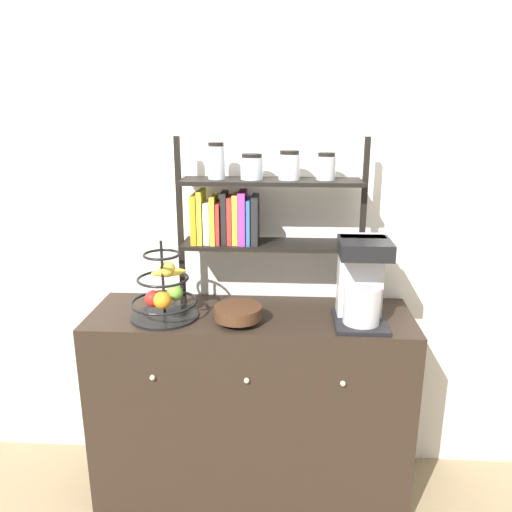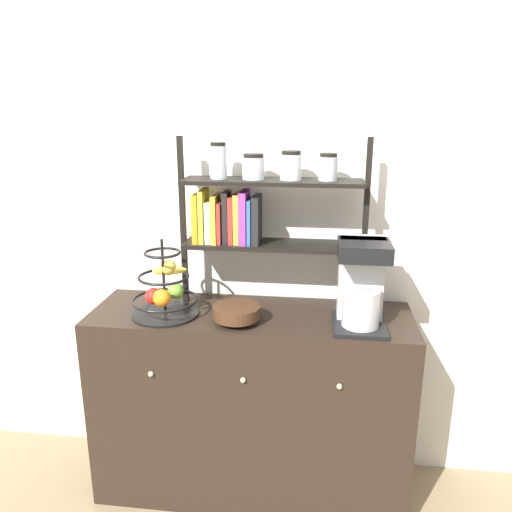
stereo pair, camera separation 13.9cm
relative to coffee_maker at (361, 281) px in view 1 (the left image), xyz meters
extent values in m
cube|color=silver|center=(-0.47, 0.33, 0.20)|extent=(7.00, 0.05, 2.60)
cube|color=black|center=(-0.47, 0.06, -0.64)|extent=(1.44, 0.45, 0.92)
sphere|color=#B2AD8C|center=(-0.87, -0.17, -0.39)|extent=(0.02, 0.02, 0.02)
sphere|color=#B2AD8C|center=(-0.47, -0.17, -0.39)|extent=(0.02, 0.02, 0.02)
sphere|color=#B2AD8C|center=(-0.08, -0.17, -0.39)|extent=(0.02, 0.02, 0.02)
cube|color=black|center=(0.00, -0.02, -0.18)|extent=(0.22, 0.25, 0.02)
cube|color=#B7B7BC|center=(0.00, 0.05, 0.01)|extent=(0.19, 0.10, 0.35)
cylinder|color=#B7B7BC|center=(0.00, -0.05, -0.09)|extent=(0.15, 0.15, 0.16)
cube|color=black|center=(0.00, -0.04, 0.15)|extent=(0.21, 0.20, 0.07)
cylinder|color=black|center=(-0.84, 0.00, -0.18)|extent=(0.29, 0.29, 0.01)
cylinder|color=black|center=(-0.84, 0.00, -0.01)|extent=(0.01, 0.01, 0.34)
torus|color=black|center=(-0.84, 0.00, -0.11)|extent=(0.29, 0.29, 0.01)
torus|color=black|center=(-0.84, 0.00, -0.01)|extent=(0.22, 0.22, 0.01)
torus|color=black|center=(-0.84, 0.00, 0.10)|extent=(0.16, 0.16, 0.01)
sphere|color=red|center=(-0.88, -0.05, -0.08)|extent=(0.07, 0.07, 0.07)
sphere|color=#6BAD33|center=(-0.80, 0.02, -0.08)|extent=(0.07, 0.07, 0.07)
sphere|color=orange|center=(-0.83, -0.08, -0.08)|extent=(0.08, 0.08, 0.08)
ellipsoid|color=yellow|center=(-0.82, 0.02, 0.02)|extent=(0.15, 0.08, 0.04)
sphere|color=gold|center=(-0.83, 0.02, 0.03)|extent=(0.07, 0.07, 0.07)
cylinder|color=#422819|center=(-0.52, -0.04, -0.17)|extent=(0.11, 0.11, 0.02)
cylinder|color=#422819|center=(-0.52, -0.04, -0.14)|extent=(0.20, 0.20, 0.05)
cube|color=black|center=(-0.80, 0.17, 0.20)|extent=(0.02, 0.02, 0.77)
cube|color=black|center=(0.02, 0.17, 0.20)|extent=(0.02, 0.02, 0.77)
cube|color=black|center=(-0.39, 0.17, 0.11)|extent=(0.79, 0.20, 0.02)
cube|color=black|center=(-0.39, 0.17, 0.39)|extent=(0.79, 0.20, 0.02)
cube|color=orange|center=(-0.72, 0.17, 0.22)|extent=(0.02, 0.16, 0.22)
cube|color=yellow|center=(-0.70, 0.17, 0.23)|extent=(0.02, 0.15, 0.24)
cube|color=white|center=(-0.67, 0.17, 0.21)|extent=(0.03, 0.13, 0.19)
cube|color=yellow|center=(-0.64, 0.17, 0.22)|extent=(0.02, 0.16, 0.21)
cube|color=red|center=(-0.62, 0.17, 0.21)|extent=(0.02, 0.14, 0.18)
cube|color=black|center=(-0.59, 0.17, 0.23)|extent=(0.02, 0.12, 0.23)
cube|color=red|center=(-0.57, 0.17, 0.22)|extent=(0.02, 0.14, 0.21)
cube|color=yellow|center=(-0.54, 0.17, 0.23)|extent=(0.02, 0.13, 0.22)
cube|color=#8C338C|center=(-0.51, 0.17, 0.23)|extent=(0.03, 0.16, 0.23)
cube|color=#2D599E|center=(-0.48, 0.17, 0.22)|extent=(0.02, 0.16, 0.20)
cube|color=black|center=(-0.46, 0.17, 0.22)|extent=(0.03, 0.16, 0.21)
cylinder|color=silver|center=(-0.63, 0.17, 0.47)|extent=(0.07, 0.07, 0.14)
cylinder|color=black|center=(-0.63, 0.17, 0.55)|extent=(0.07, 0.07, 0.02)
cylinder|color=silver|center=(-0.47, 0.17, 0.45)|extent=(0.10, 0.10, 0.09)
cylinder|color=black|center=(-0.47, 0.17, 0.50)|extent=(0.09, 0.09, 0.02)
cylinder|color=silver|center=(-0.31, 0.17, 0.45)|extent=(0.09, 0.09, 0.11)
cylinder|color=black|center=(-0.31, 0.17, 0.52)|extent=(0.08, 0.08, 0.02)
cylinder|color=#ADB2B7|center=(-0.15, 0.17, 0.45)|extent=(0.08, 0.08, 0.10)
cylinder|color=black|center=(-0.15, 0.17, 0.51)|extent=(0.07, 0.07, 0.02)
camera|label=1|loc=(-0.32, -2.00, 0.69)|focal=35.00mm
camera|label=2|loc=(-0.19, -1.99, 0.69)|focal=35.00mm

